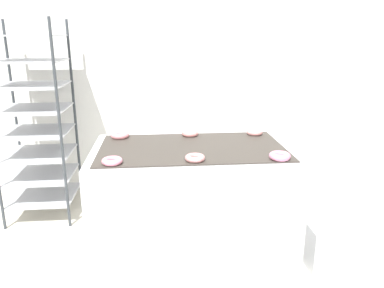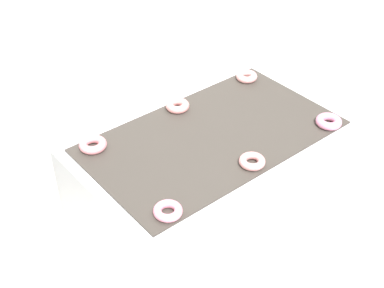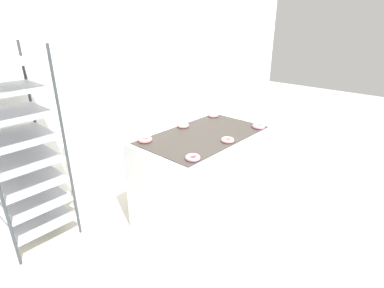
# 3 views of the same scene
# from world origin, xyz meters

# --- Properties ---
(wall_back) EXTENTS (8.00, 0.05, 2.80)m
(wall_back) POSITION_xyz_m (0.00, 2.12, 1.40)
(wall_back) COLOR white
(wall_back) RESTS_ON ground_plane
(fryer_machine) EXTENTS (1.28, 0.77, 0.89)m
(fryer_machine) POSITION_xyz_m (0.00, 0.64, 0.45)
(fryer_machine) COLOR silver
(fryer_machine) RESTS_ON ground_plane
(baking_rack_cart) EXTENTS (0.56, 0.58, 1.72)m
(baking_rack_cart) POSITION_xyz_m (-1.26, 1.60, 0.87)
(baking_rack_cart) COLOR #33383D
(baking_rack_cart) RESTS_ON ground_plane
(glaze_bin) EXTENTS (0.37, 0.29, 0.32)m
(glaze_bin) POSITION_xyz_m (0.99, 0.59, 0.16)
(glaze_bin) COLOR silver
(glaze_bin) RESTS_ON ground_plane
(donut_near_left) EXTENTS (0.12, 0.12, 0.03)m
(donut_near_left) POSITION_xyz_m (-0.47, 0.35, 0.91)
(donut_near_left) COLOR pink
(donut_near_left) RESTS_ON fryer_machine
(donut_near_center) EXTENTS (0.12, 0.12, 0.03)m
(donut_near_center) POSITION_xyz_m (-0.01, 0.37, 0.91)
(donut_near_center) COLOR #D28988
(donut_near_center) RESTS_ON fryer_machine
(donut_near_right) EXTENTS (0.12, 0.12, 0.04)m
(donut_near_right) POSITION_xyz_m (0.48, 0.35, 0.91)
(donut_near_right) COLOR pink
(donut_near_right) RESTS_ON fryer_machine
(donut_far_left) EXTENTS (0.13, 0.13, 0.04)m
(donut_far_left) POSITION_xyz_m (-0.48, 0.90, 0.91)
(donut_far_left) COLOR pink
(donut_far_left) RESTS_ON fryer_machine
(donut_far_center) EXTENTS (0.12, 0.12, 0.04)m
(donut_far_center) POSITION_xyz_m (0.01, 0.91, 0.91)
(donut_far_center) COLOR pink
(donut_far_center) RESTS_ON fryer_machine
(donut_far_right) EXTENTS (0.11, 0.11, 0.04)m
(donut_far_right) POSITION_xyz_m (0.48, 0.90, 0.91)
(donut_far_right) COLOR #DB928F
(donut_far_right) RESTS_ON fryer_machine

